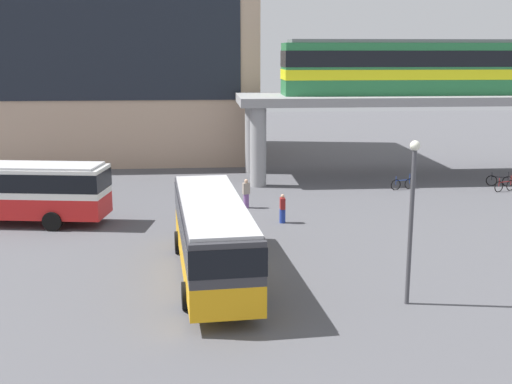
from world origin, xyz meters
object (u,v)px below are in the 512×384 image
(bus_main, at_px, (212,230))
(bicycle_blue, at_px, (403,184))
(pedestrian_walking_across, at_px, (246,194))
(bicycle_red, at_px, (505,186))
(bus_secondary, at_px, (2,187))
(bicycle_black, at_px, (500,181))
(train, at_px, (429,67))
(pedestrian_waiting_near_stop, at_px, (282,210))
(station_building, at_px, (75,41))

(bus_main, height_order, bicycle_blue, bus_main)
(pedestrian_walking_across, bearing_deg, bicycle_red, 10.44)
(bus_secondary, distance_m, bicycle_black, 31.59)
(bicycle_red, xyz_separation_m, bicycle_black, (0.41, 1.59, 0.00))
(bus_main, height_order, bicycle_red, bus_main)
(pedestrian_walking_across, bearing_deg, train, 32.30)
(train, relative_size, bicycle_black, 12.46)
(bicycle_blue, xyz_separation_m, pedestrian_waiting_near_stop, (-9.02, -7.77, 0.37))
(train, distance_m, bus_secondary, 29.51)
(station_building, bearing_deg, bicycle_black, -27.71)
(station_building, height_order, pedestrian_walking_across, station_building)
(bicycle_black, bearing_deg, train, 136.04)
(bicycle_blue, bearing_deg, bicycle_black, 4.13)
(station_building, distance_m, bicycle_black, 36.20)
(station_building, xyz_separation_m, bicycle_black, (30.93, -16.24, -9.51))
(bus_secondary, distance_m, bicycle_blue, 24.76)
(bus_main, distance_m, bus_secondary, 14.33)
(bus_secondary, distance_m, bicycle_red, 30.86)
(bicycle_red, distance_m, bicycle_black, 1.64)
(pedestrian_waiting_near_stop, bearing_deg, bus_secondary, 175.74)
(bus_secondary, bearing_deg, pedestrian_walking_across, 10.39)
(train, bearing_deg, bicycle_black, -43.96)
(bicycle_black, bearing_deg, bicycle_blue, -175.87)
(bicycle_red, xyz_separation_m, pedestrian_waiting_near_stop, (-15.54, -6.68, 0.37))
(bicycle_red, relative_size, pedestrian_walking_across, 0.99)
(station_building, height_order, bus_main, station_building)
(bicycle_black, distance_m, pedestrian_walking_across, 18.29)
(bus_secondary, height_order, pedestrian_walking_across, bus_secondary)
(bus_main, xyz_separation_m, pedestrian_walking_across, (2.16, 11.68, -1.18))
(bicycle_red, relative_size, bicycle_blue, 0.97)
(bus_main, bearing_deg, pedestrian_waiting_near_stop, 64.73)
(bicycle_black, relative_size, pedestrian_walking_across, 0.98)
(bus_main, distance_m, bicycle_blue, 20.57)
(bicycle_red, distance_m, bicycle_blue, 6.61)
(bus_secondary, distance_m, pedestrian_waiting_near_stop, 14.87)
(train, xyz_separation_m, bus_main, (-15.81, -20.31, -5.94))
(bicycle_red, relative_size, pedestrian_waiting_near_stop, 1.08)
(bus_main, relative_size, pedestrian_waiting_near_stop, 7.14)
(train, xyz_separation_m, bicycle_blue, (-2.93, -4.36, -7.57))
(station_building, xyz_separation_m, pedestrian_walking_across, (13.27, -21.01, -9.06))
(bus_main, relative_size, bus_secondary, 0.99)
(bicycle_red, bearing_deg, bus_main, -142.55)
(train, distance_m, bicycle_black, 9.39)
(bicycle_red, bearing_deg, bicycle_black, 75.57)
(bicycle_blue, height_order, pedestrian_walking_across, pedestrian_walking_across)
(station_building, height_order, bus_secondary, station_building)
(bus_secondary, relative_size, bicycle_black, 6.72)
(bicycle_blue, bearing_deg, bus_secondary, -164.35)
(bicycle_red, bearing_deg, station_building, 149.70)
(station_building, xyz_separation_m, train, (26.92, -12.38, -1.94))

